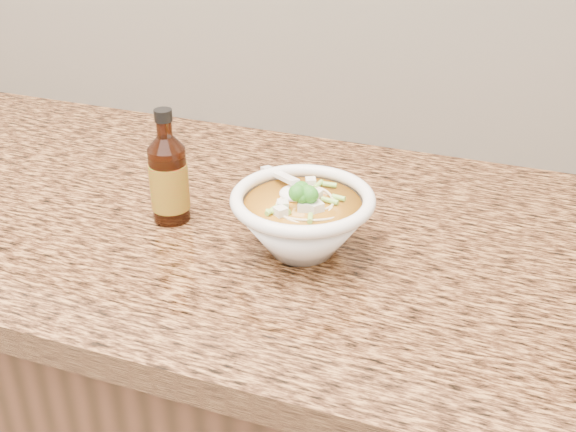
% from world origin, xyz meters
% --- Properties ---
extents(cabinet, '(4.00, 0.65, 0.86)m').
position_xyz_m(cabinet, '(0.00, 1.68, 0.43)').
color(cabinet, '#301D0E').
rests_on(cabinet, ground).
extents(counter_slab, '(4.00, 0.68, 0.04)m').
position_xyz_m(counter_slab, '(0.00, 1.68, 0.88)').
color(counter_slab, '#A7713D').
rests_on(counter_slab, cabinet).
extents(soup_bowl, '(0.19, 0.19, 0.10)m').
position_xyz_m(soup_bowl, '(0.27, 1.61, 0.94)').
color(soup_bowl, white).
rests_on(soup_bowl, counter_slab).
extents(hot_sauce_bottle, '(0.06, 0.06, 0.16)m').
position_xyz_m(hot_sauce_bottle, '(0.07, 1.62, 0.96)').
color(hot_sauce_bottle, black).
rests_on(hot_sauce_bottle, counter_slab).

